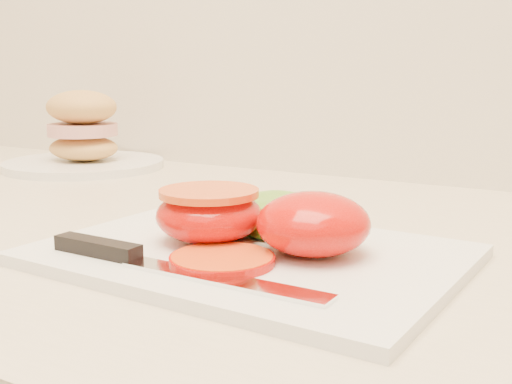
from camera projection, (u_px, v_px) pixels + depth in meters
The scene contains 7 objects.
cutting_board at pixel (250, 255), 0.52m from camera, with size 0.33×0.24×0.01m, color white.
tomato_half_dome at pixel (313, 224), 0.50m from camera, with size 0.09×0.09×0.05m, color red.
tomato_half_cut at pixel (209, 213), 0.53m from camera, with size 0.09×0.09×0.04m.
tomato_slice_0 at pixel (222, 260), 0.48m from camera, with size 0.08×0.08×0.01m, color orange.
lettuce_leaf_0 at pixel (278, 215), 0.58m from camera, with size 0.14×0.09×0.03m, color #60A12A.
knife at pixel (143, 259), 0.48m from camera, with size 0.24×0.03×0.01m.
sandwich_plate at pixel (83, 140), 0.99m from camera, with size 0.24×0.24×0.12m.
Camera 1 is at (0.01, 1.16, 1.08)m, focal length 45.00 mm.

